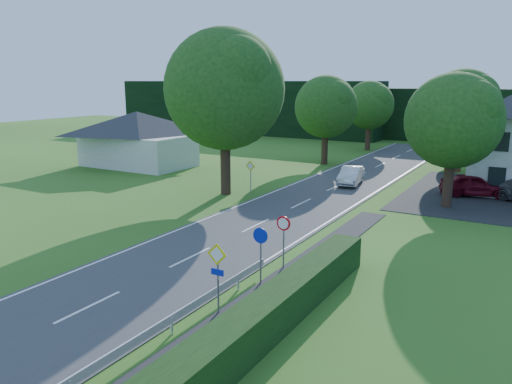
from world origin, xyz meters
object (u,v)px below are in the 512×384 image
Objects in this scene: streetlight at (450,135)px; motorcycle at (360,177)px; moving_car at (351,176)px; parked_car_red at (474,185)px.

motorcycle is at bearing 159.60° from streetlight.
streetlight is 8.37m from motorcycle.
moving_car is at bearing -120.42° from motorcycle.
streetlight is 4.09× the size of motorcycle.
moving_car is (-7.38, 1.72, -3.73)m from streetlight.
streetlight is 1.91× the size of moving_car.
motorcycle is at bearing 69.62° from parked_car_red.
moving_car is 0.99m from motorcycle.
streetlight is 1.74× the size of parked_car_red.
motorcycle is 8.50m from parked_car_red.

